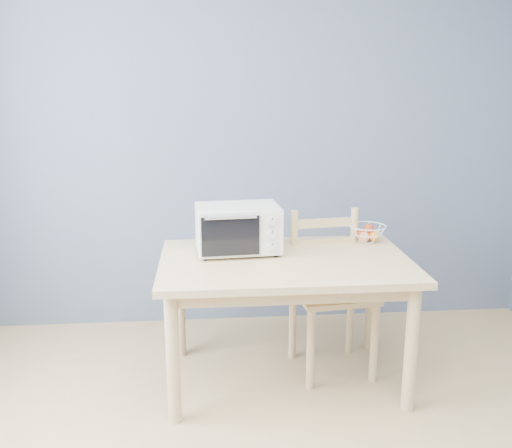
{
  "coord_description": "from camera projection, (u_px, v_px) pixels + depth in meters",
  "views": [
    {
      "loc": [
        -0.31,
        -1.7,
        1.73
      ],
      "look_at": [
        -0.04,
        1.43,
        0.93
      ],
      "focal_mm": 40.0,
      "sensor_mm": 36.0,
      "label": 1
    }
  ],
  "objects": [
    {
      "name": "dining_chair",
      "position": [
        330.0,
        293.0,
        3.43
      ],
      "size": [
        0.5,
        0.5,
        0.96
      ],
      "rotation": [
        0.0,
        0.0,
        0.12
      ],
      "color": "#E1C887",
      "rests_on": "ground"
    },
    {
      "name": "toaster_oven",
      "position": [
        235.0,
        228.0,
        3.28
      ],
      "size": [
        0.5,
        0.38,
        0.28
      ],
      "rotation": [
        0.0,
        0.0,
        0.08
      ],
      "color": "silver",
      "rests_on": "dining_table"
    },
    {
      "name": "room",
      "position": [
        308.0,
        221.0,
        1.77
      ],
      "size": [
        4.01,
        4.51,
        2.61
      ],
      "color": "tan",
      "rests_on": "ground"
    },
    {
      "name": "fruit_basket",
      "position": [
        367.0,
        233.0,
        3.51
      ],
      "size": [
        0.3,
        0.3,
        0.12
      ],
      "rotation": [
        0.0,
        0.0,
        0.44
      ],
      "color": "white",
      "rests_on": "dining_table"
    },
    {
      "name": "dining_table",
      "position": [
        285.0,
        276.0,
        3.22
      ],
      "size": [
        1.4,
        0.9,
        0.75
      ],
      "color": "#E1C887",
      "rests_on": "ground"
    }
  ]
}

